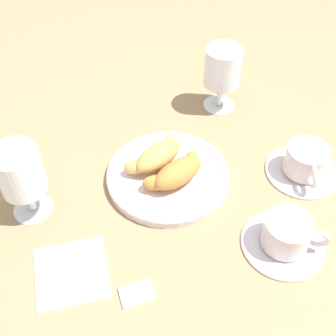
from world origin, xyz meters
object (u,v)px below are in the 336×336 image
Objects in this scene: folded_napkin at (71,272)px; pastry_plate at (168,175)px; juice_glass_left at (20,174)px; sugar_packet at (137,293)px; croissant_small at (157,156)px; croissant_large at (177,172)px; coffee_cup_near at (305,163)px; coffee_cup_far at (287,236)px; juice_glass_right at (223,69)px.

pastry_plate is at bearing 9.71° from folded_napkin.
juice_glass_left is 2.80× the size of sugar_packet.
croissant_small reaches higher than pastry_plate.
croissant_small is 0.24m from juice_glass_left.
croissant_large is (-0.00, -0.02, 0.03)m from pastry_plate.
folded_napkin is at bearing -163.47° from croissant_small.
croissant_small and coffee_cup_near have the same top height.
croissant_large is 0.21m from coffee_cup_far.
coffee_cup_near is 0.26m from juice_glass_right.
croissant_large is at bearing -31.02° from juice_glass_left.
folded_napkin is at bearing 143.13° from sugar_packet.
croissant_large is 0.24m from folded_napkin.
folded_napkin is (-0.24, -0.02, -0.04)m from croissant_large.
juice_glass_left is 1.27× the size of folded_napkin.
juice_glass_left is 1.00× the size of juice_glass_right.
juice_glass_left reaches higher than coffee_cup_near.
croissant_large reaches higher than sugar_packet.
sugar_packet is (0.03, -0.24, -0.09)m from juice_glass_left.
sugar_packet is (-0.23, 0.10, -0.02)m from coffee_cup_far.
coffee_cup_far is at bearing -78.84° from croissant_large.
coffee_cup_far reaches higher than folded_napkin.
coffee_cup_near and coffee_cup_far have the same top height.
pastry_plate is 1.67× the size of coffee_cup_near.
folded_napkin is at bearing -170.29° from pastry_plate.
croissant_small is 2.74× the size of sugar_packet.
juice_glass_right is at bearing 19.87° from pastry_plate.
coffee_cup_near is 0.17m from coffee_cup_far.
folded_napkin is at bearing -175.95° from croissant_large.
pastry_plate reaches higher than folded_napkin.
croissant_small is at bearing 88.26° from croissant_large.
coffee_cup_far is at bearing -154.84° from coffee_cup_near.
sugar_packet is at bearing -138.78° from croissant_small.
folded_napkin is (-0.05, 0.10, -0.00)m from sugar_packet.
coffee_cup_far is 0.43m from juice_glass_left.
croissant_large is at bearing 101.16° from coffee_cup_far.
coffee_cup_far is (0.04, -0.21, -0.01)m from croissant_large.
coffee_cup_far is at bearing -80.16° from pastry_plate.
juice_glass_right reaches higher than croissant_large.
juice_glass_right is at bearing -3.16° from juice_glass_left.
juice_glass_right is at bearing 81.95° from coffee_cup_near.
juice_glass_left reaches higher than coffee_cup_far.
juice_glass_left is (-0.22, 0.08, 0.05)m from croissant_small.
coffee_cup_far is 2.72× the size of sugar_packet.
sugar_packet is (-0.19, -0.11, -0.03)m from croissant_large.
croissant_large is at bearing 55.61° from sugar_packet.
coffee_cup_near is 0.39m from sugar_packet.
coffee_cup_near is at bearing 21.39° from sugar_packet.
folded_napkin is (-0.24, -0.04, -0.01)m from pastry_plate.
juice_glass_right is at bearing 24.97° from croissant_large.
croissant_small is at bearing 16.53° from folded_napkin.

